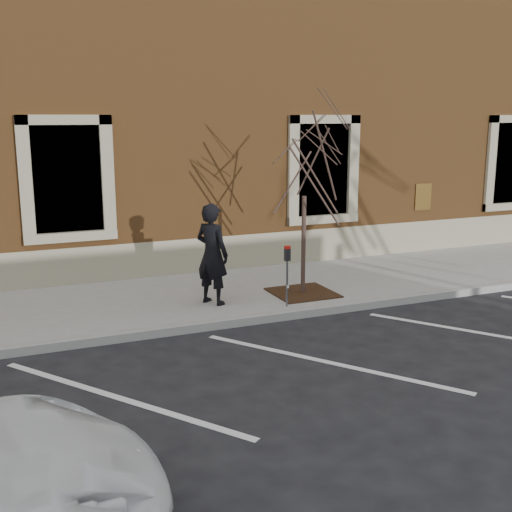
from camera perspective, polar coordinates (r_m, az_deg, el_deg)
name	(u,v)px	position (r m, az deg, el deg)	size (l,w,h in m)	color
ground	(269,321)	(11.80, 1.15, -5.80)	(120.00, 120.00, 0.00)	#28282B
sidewalk_near	(234,293)	(13.32, -1.94, -3.34)	(40.00, 3.50, 0.15)	#B3B1A8
curb_near	(270,318)	(11.73, 1.25, -5.52)	(40.00, 0.12, 0.15)	#9E9E99
parking_stripes	(328,362)	(9.95, 6.41, -9.37)	(28.00, 4.40, 0.01)	silver
building_civic	(156,104)	(18.55, -8.91, 13.18)	(40.00, 8.62, 8.00)	brown
man	(212,254)	(12.15, -3.92, 0.17)	(0.71, 0.46, 1.94)	black
parking_meter	(287,265)	(11.97, 2.79, -0.77)	(0.11, 0.08, 1.17)	#595B60
tree_grate	(303,293)	(13.07, 4.17, -3.27)	(1.21, 1.21, 0.03)	#392312
sapling	(305,168)	(12.63, 4.35, 7.76)	(2.17, 2.17, 3.61)	#433129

